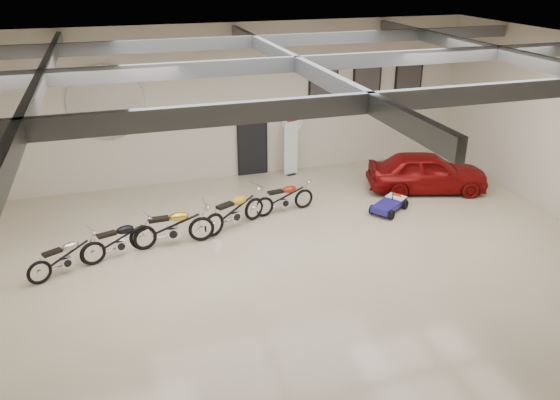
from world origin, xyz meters
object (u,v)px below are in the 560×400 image
object	(u,v)px
motorcycle_silver	(65,256)
go_kart	(391,201)
motorcycle_yellow	(234,210)
vintage_car	(427,172)
motorcycle_red	(284,197)
motorcycle_gold	(172,226)
banner_stand	(291,149)
motorcycle_black	(119,239)

from	to	relation	value
motorcycle_silver	go_kart	bearing A→B (deg)	-21.46
motorcycle_yellow	vintage_car	world-z (taller)	vintage_car
vintage_car	go_kart	bearing A→B (deg)	136.17
motorcycle_yellow	vintage_car	distance (m)	6.45
motorcycle_yellow	go_kart	xyz separation A→B (m)	(4.65, -0.24, -0.25)
motorcycle_red	motorcycle_silver	bearing A→B (deg)	-173.13
motorcycle_yellow	motorcycle_gold	bearing A→B (deg)	169.11
motorcycle_yellow	motorcycle_red	size ratio (longest dim) A/B	1.11
motorcycle_silver	banner_stand	bearing A→B (deg)	5.37
motorcycle_silver	motorcycle_red	world-z (taller)	motorcycle_red
motorcycle_gold	go_kart	size ratio (longest dim) A/B	1.35
motorcycle_yellow	banner_stand	bearing A→B (deg)	23.64
motorcycle_gold	motorcycle_red	size ratio (longest dim) A/B	1.15
banner_stand	motorcycle_gold	bearing A→B (deg)	-150.81
banner_stand	go_kart	size ratio (longest dim) A/B	1.19
banner_stand	motorcycle_black	world-z (taller)	banner_stand
motorcycle_black	motorcycle_red	size ratio (longest dim) A/B	1.02
motorcycle_yellow	go_kart	bearing A→B (deg)	-30.14
motorcycle_black	motorcycle_gold	distance (m)	1.34
banner_stand	motorcycle_yellow	world-z (taller)	banner_stand
motorcycle_silver	go_kart	world-z (taller)	motorcycle_silver
banner_stand	motorcycle_silver	distance (m)	8.35
motorcycle_red	go_kart	distance (m)	3.15
motorcycle_yellow	vintage_car	xyz separation A→B (m)	(6.40, 0.77, 0.10)
banner_stand	motorcycle_silver	bearing A→B (deg)	-159.00
vintage_car	motorcycle_yellow	bearing A→B (deg)	113.24
motorcycle_yellow	go_kart	size ratio (longest dim) A/B	1.30
motorcycle_gold	vintage_car	world-z (taller)	vintage_car
banner_stand	go_kart	world-z (taller)	banner_stand
motorcycle_silver	motorcycle_yellow	xyz separation A→B (m)	(4.29, 1.15, 0.07)
banner_stand	motorcycle_gold	world-z (taller)	banner_stand
motorcycle_black	go_kart	size ratio (longest dim) A/B	1.20
motorcycle_silver	motorcycle_gold	xyz separation A→B (m)	(2.56, 0.64, 0.09)
motorcycle_red	vintage_car	xyz separation A→B (m)	(4.80, 0.22, 0.15)
motorcycle_black	go_kart	world-z (taller)	motorcycle_black
banner_stand	motorcycle_gold	xyz separation A→B (m)	(-4.46, -3.86, -0.38)
motorcycle_black	motorcycle_yellow	size ratio (longest dim) A/B	0.92
banner_stand	motorcycle_black	xyz separation A→B (m)	(-5.78, -4.06, -0.44)
banner_stand	vintage_car	size ratio (longest dim) A/B	0.50
motorcycle_red	motorcycle_gold	bearing A→B (deg)	-171.65
motorcycle_yellow	motorcycle_red	bearing A→B (deg)	-8.37
motorcycle_gold	vintage_car	size ratio (longest dim) A/B	0.57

